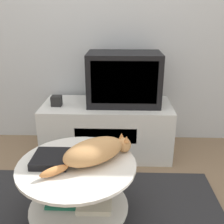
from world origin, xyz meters
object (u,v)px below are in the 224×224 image
Objects in this scene: tv at (124,79)px; dvd_box at (51,159)px; speaker at (57,101)px; cat at (95,151)px.

tv is 3.00× the size of dvd_box.
cat is (0.42, -0.83, -0.02)m from speaker.
cat reaches higher than speaker.
speaker is at bearing 100.72° from dvd_box.
dvd_box is (-0.43, -0.93, -0.25)m from tv.
tv is 1.06m from dvd_box.
speaker is 0.17× the size of cat.
dvd_box is at bearing -114.81° from tv.
tv is 1.27× the size of cat.
speaker is (-0.59, -0.08, -0.18)m from tv.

